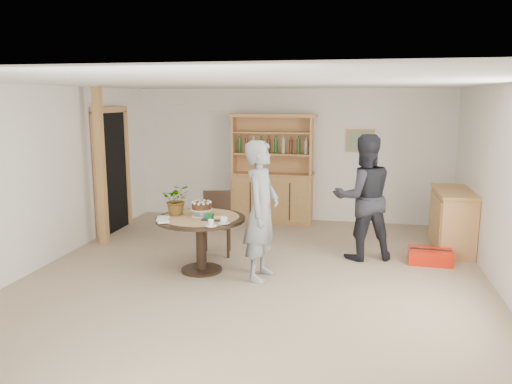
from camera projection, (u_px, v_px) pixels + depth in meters
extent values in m
plane|color=tan|center=(252.00, 282.00, 6.40)|extent=(7.00, 7.00, 0.00)
cube|color=white|center=(290.00, 155.00, 9.53)|extent=(6.00, 0.04, 2.50)
cube|color=white|center=(121.00, 292.00, 2.80)|extent=(6.00, 0.04, 2.50)
cube|color=white|center=(36.00, 179.00, 6.76)|extent=(0.04, 7.00, 2.50)
cube|color=white|center=(252.00, 83.00, 5.93)|extent=(6.00, 7.00, 0.04)
cube|color=tan|center=(360.00, 141.00, 9.19)|extent=(0.52, 0.03, 0.42)
cube|color=#59724C|center=(360.00, 141.00, 9.17)|extent=(0.44, 0.02, 0.34)
cube|color=black|center=(112.00, 172.00, 8.71)|extent=(0.10, 0.90, 2.10)
cube|color=tan|center=(98.00, 177.00, 8.22)|extent=(0.12, 0.10, 2.10)
cube|color=tan|center=(126.00, 168.00, 9.19)|extent=(0.12, 0.10, 2.10)
cube|color=tan|center=(109.00, 110.00, 8.51)|extent=(0.12, 1.10, 0.10)
cube|color=tan|center=(101.00, 167.00, 7.86)|extent=(0.12, 0.12, 2.50)
cube|color=tan|center=(272.00, 198.00, 9.49)|extent=(1.50, 0.50, 0.90)
cube|color=tan|center=(272.00, 174.00, 9.40)|extent=(1.56, 0.54, 0.04)
cube|color=tan|center=(274.00, 144.00, 9.40)|extent=(1.50, 0.04, 1.06)
cube|color=tan|center=(234.00, 144.00, 9.40)|extent=(0.04, 0.34, 1.06)
cube|color=tan|center=(311.00, 146.00, 9.11)|extent=(0.04, 0.34, 1.06)
cube|color=tan|center=(272.00, 154.00, 9.29)|extent=(1.44, 0.32, 0.03)
cube|color=tan|center=(272.00, 132.00, 9.21)|extent=(1.44, 0.32, 0.03)
cube|color=tan|center=(272.00, 115.00, 9.15)|extent=(1.62, 0.40, 0.06)
cylinder|color=#194C1E|center=(243.00, 145.00, 9.37)|extent=(0.07, 0.07, 0.28)
cylinder|color=#4C2D14|center=(251.00, 145.00, 9.34)|extent=(0.07, 0.07, 0.28)
cylinder|color=#B2BFB2|center=(259.00, 145.00, 9.30)|extent=(0.07, 0.07, 0.28)
cylinder|color=#194C1E|center=(268.00, 146.00, 9.27)|extent=(0.07, 0.07, 0.28)
cylinder|color=#4C2D14|center=(276.00, 146.00, 9.24)|extent=(0.07, 0.07, 0.28)
cylinder|color=#B2BFB2|center=(285.00, 146.00, 9.21)|extent=(0.07, 0.07, 0.28)
cylinder|color=#194C1E|center=(294.00, 146.00, 9.18)|extent=(0.07, 0.07, 0.28)
cylinder|color=#4C2D14|center=(302.00, 146.00, 9.15)|extent=(0.07, 0.07, 0.28)
cube|color=tan|center=(453.00, 221.00, 7.69)|extent=(0.50, 1.20, 0.90)
cube|color=tan|center=(455.00, 192.00, 7.61)|extent=(0.54, 1.26, 0.04)
cylinder|color=black|center=(201.00, 219.00, 6.69)|extent=(1.20, 1.20, 0.04)
cylinder|color=black|center=(201.00, 245.00, 6.76)|extent=(0.14, 0.14, 0.70)
cylinder|color=black|center=(202.00, 270.00, 6.82)|extent=(0.56, 0.56, 0.03)
cylinder|color=tan|center=(201.00, 217.00, 6.68)|extent=(1.04, 1.04, 0.01)
cube|color=black|center=(217.00, 225.00, 7.46)|extent=(0.50, 0.50, 0.04)
cube|color=black|center=(217.00, 206.00, 7.60)|extent=(0.42, 0.12, 0.46)
cube|color=black|center=(217.00, 192.00, 7.56)|extent=(0.42, 0.13, 0.05)
cube|color=black|center=(204.00, 244.00, 7.33)|extent=(0.03, 0.03, 0.44)
cube|color=black|center=(228.00, 244.00, 7.33)|extent=(0.03, 0.03, 0.44)
cube|color=black|center=(206.00, 237.00, 7.68)|extent=(0.03, 0.04, 0.44)
cube|color=black|center=(229.00, 237.00, 7.68)|extent=(0.03, 0.04, 0.44)
cylinder|color=white|center=(202.00, 215.00, 6.73)|extent=(0.28, 0.28, 0.01)
cylinder|color=white|center=(202.00, 213.00, 6.72)|extent=(0.05, 0.05, 0.08)
cylinder|color=white|center=(202.00, 209.00, 6.71)|extent=(0.30, 0.30, 0.01)
cylinder|color=#3F2612|center=(202.00, 206.00, 6.70)|extent=(0.26, 0.26, 0.09)
cylinder|color=white|center=(201.00, 202.00, 6.70)|extent=(0.08, 0.08, 0.01)
sphere|color=white|center=(210.00, 203.00, 6.67)|extent=(0.04, 0.04, 0.04)
sphere|color=white|center=(210.00, 202.00, 6.73)|extent=(0.04, 0.04, 0.04)
sphere|color=white|center=(208.00, 201.00, 6.78)|extent=(0.04, 0.04, 0.04)
sphere|color=white|center=(204.00, 201.00, 6.81)|extent=(0.04, 0.04, 0.04)
sphere|color=white|center=(200.00, 201.00, 6.81)|extent=(0.04, 0.04, 0.04)
sphere|color=white|center=(196.00, 201.00, 6.77)|extent=(0.04, 0.04, 0.04)
sphere|color=white|center=(193.00, 202.00, 6.72)|extent=(0.04, 0.04, 0.04)
sphere|color=white|center=(193.00, 203.00, 6.66)|extent=(0.04, 0.04, 0.04)
sphere|color=white|center=(195.00, 204.00, 6.61)|extent=(0.04, 0.04, 0.04)
sphere|color=white|center=(199.00, 204.00, 6.58)|extent=(0.04, 0.04, 0.04)
sphere|color=white|center=(203.00, 204.00, 6.58)|extent=(0.04, 0.04, 0.04)
sphere|color=white|center=(208.00, 204.00, 6.62)|extent=(0.04, 0.04, 0.04)
imported|color=#3F7233|center=(177.00, 200.00, 6.76)|extent=(0.47, 0.44, 0.42)
cube|color=black|center=(214.00, 219.00, 6.52)|extent=(0.30, 0.20, 0.01)
cube|color=#0C6D29|center=(209.00, 216.00, 6.53)|extent=(0.10, 0.10, 0.06)
cube|color=#0C6D29|center=(209.00, 214.00, 6.52)|extent=(0.11, 0.02, 0.01)
cylinder|color=white|center=(224.00, 223.00, 6.33)|extent=(0.15, 0.15, 0.01)
imported|color=white|center=(224.00, 220.00, 6.32)|extent=(0.10, 0.10, 0.08)
cylinder|color=white|center=(211.00, 226.00, 6.19)|extent=(0.15, 0.15, 0.01)
imported|color=white|center=(211.00, 222.00, 6.19)|extent=(0.08, 0.08, 0.07)
cube|color=white|center=(163.00, 217.00, 6.58)|extent=(0.14, 0.08, 0.03)
cube|color=white|center=(162.00, 220.00, 6.45)|extent=(0.16, 0.11, 0.03)
cube|color=white|center=(163.00, 222.00, 6.35)|extent=(0.16, 0.14, 0.03)
imported|color=gray|center=(261.00, 211.00, 6.39)|extent=(0.51, 0.71, 1.81)
imported|color=black|center=(363.00, 197.00, 7.20)|extent=(1.06, 0.93, 1.82)
cube|color=red|center=(430.00, 256.00, 7.12)|extent=(0.62, 0.43, 0.20)
cube|color=black|center=(431.00, 249.00, 7.10)|extent=(0.56, 0.07, 0.01)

